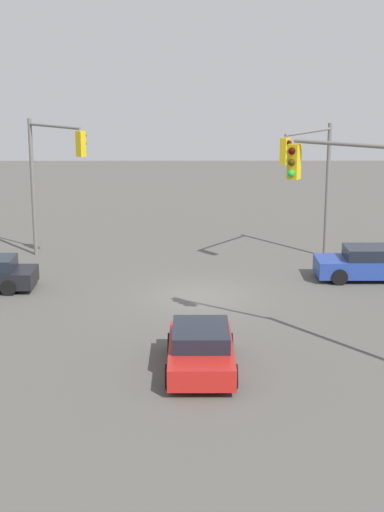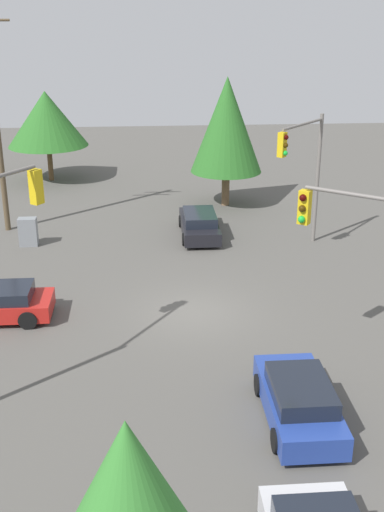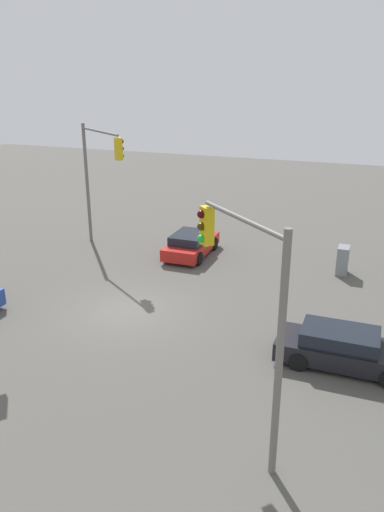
{
  "view_description": "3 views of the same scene",
  "coord_description": "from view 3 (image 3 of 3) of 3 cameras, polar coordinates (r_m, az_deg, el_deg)",
  "views": [
    {
      "loc": [
        28.42,
        -0.36,
        8.8
      ],
      "look_at": [
        1.92,
        -0.29,
        2.06
      ],
      "focal_mm": 55.0,
      "sensor_mm": 36.0,
      "label": 1
    },
    {
      "loc": [
        1.75,
        21.67,
        10.84
      ],
      "look_at": [
        0.05,
        -0.4,
        2.13
      ],
      "focal_mm": 45.0,
      "sensor_mm": 36.0,
      "label": 2
    },
    {
      "loc": [
        -16.12,
        -9.05,
        9.11
      ],
      "look_at": [
        0.24,
        -2.79,
        2.69
      ],
      "focal_mm": 35.0,
      "sensor_mm": 36.0,
      "label": 3
    }
  ],
  "objects": [
    {
      "name": "electrical_cabinet",
      "position": [
        24.97,
        16.83,
        -0.48
      ],
      "size": [
        0.86,
        0.53,
        1.38
      ],
      "primitive_type": "cube",
      "color": "gray",
      "rests_on": "ground_plane"
    },
    {
      "name": "ground_plane",
      "position": [
        20.61,
        -7.53,
        -6.3
      ],
      "size": [
        80.0,
        80.0,
        0.0
      ],
      "primitive_type": "plane",
      "color": "#54514C"
    },
    {
      "name": "traffic_signal_aux",
      "position": [
        11.98,
        6.22,
        -4.04
      ],
      "size": [
        2.66,
        2.87,
        6.19
      ],
      "rotation": [
        0.0,
        0.0,
        0.83
      ],
      "color": "slate",
      "rests_on": "ground_plane"
    },
    {
      "name": "sedan_dark",
      "position": [
        17.39,
        16.98,
        -10.09
      ],
      "size": [
        1.88,
        4.49,
        1.27
      ],
      "rotation": [
        0.0,
        0.0,
        3.14
      ],
      "color": "black",
      "rests_on": "ground_plane"
    },
    {
      "name": "traffic_signal_main",
      "position": [
        26.92,
        -10.65,
        10.06
      ],
      "size": [
        2.78,
        3.78,
        6.63
      ],
      "rotation": [
        0.0,
        0.0,
        4.09
      ],
      "color": "slate",
      "rests_on": "ground_plane"
    },
    {
      "name": "sedan_red",
      "position": [
        26.42,
        -0.12,
        1.37
      ],
      "size": [
        4.01,
        1.98,
        1.25
      ],
      "rotation": [
        0.0,
        0.0,
        -1.57
      ],
      "color": "red",
      "rests_on": "ground_plane"
    }
  ]
}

